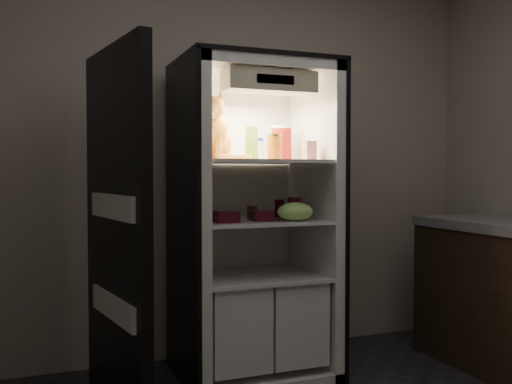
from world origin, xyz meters
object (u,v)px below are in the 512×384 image
condiment_jar (252,211)px  berry_box_left (226,217)px  tabby_cat (215,135)px  cream_carton (309,150)px  mayo_tub (256,149)px  parmesan_shaker (252,143)px  salsa_jar (275,147)px  refrigerator (252,243)px  soda_can_c (294,208)px  grape_bag (295,212)px  soda_can_b (293,207)px  pepper_jar (281,143)px  berry_box_right (262,216)px  soda_can_a (279,208)px

condiment_jar → berry_box_left: bearing=-137.8°
tabby_cat → cream_carton: tabby_cat is taller
mayo_tub → tabby_cat: bearing=-166.9°
parmesan_shaker → cream_carton: parmesan_shaker is taller
salsa_jar → berry_box_left: 0.53m
refrigerator → berry_box_left: refrigerator is taller
soda_can_c → grape_bag: soda_can_c is taller
refrigerator → tabby_cat: size_ratio=4.79×
cream_carton → condiment_jar: size_ratio=1.30×
cream_carton → soda_can_b: 0.39m
cream_carton → soda_can_c: 0.35m
pepper_jar → grape_bag: 0.52m
berry_box_right → salsa_jar: bearing=35.0°
salsa_jar → condiment_jar: size_ratio=1.77×
grape_bag → berry_box_right: bearing=160.7°
soda_can_b → grape_bag: soda_can_b is taller
soda_can_b → refrigerator: bearing=176.6°
mayo_tub → pepper_jar: bearing=-9.5°
tabby_cat → parmesan_shaker: bearing=16.6°
grape_bag → berry_box_right: 0.19m
cream_carton → condiment_jar: bearing=145.7°
berry_box_left → cream_carton: bearing=1.8°
tabby_cat → soda_can_a: size_ratio=3.54×
tabby_cat → grape_bag: bearing=-14.3°
refrigerator → cream_carton: bearing=-35.8°
mayo_tub → berry_box_left: 0.57m
mayo_tub → salsa_jar: 0.20m
parmesan_shaker → soda_can_a: (0.20, 0.04, -0.40)m
refrigerator → grape_bag: refrigerator is taller
cream_carton → berry_box_left: (-0.52, -0.02, -0.38)m
soda_can_c → berry_box_right: (-0.22, -0.04, -0.04)m
soda_can_b → condiment_jar: 0.27m
mayo_tub → salsa_jar: size_ratio=0.91×
pepper_jar → soda_can_c: (-0.01, -0.21, -0.39)m
parmesan_shaker → pepper_jar: (0.22, 0.06, 0.01)m
cream_carton → berry_box_left: 0.64m
mayo_tub → cream_carton: bearing=-51.5°
berry_box_left → berry_box_right: berry_box_left is taller
soda_can_c → condiment_jar: soda_can_c is taller
soda_can_b → grape_bag: size_ratio=0.59×
soda_can_b → berry_box_right: 0.34m
soda_can_c → cream_carton: bearing=-31.3°
berry_box_left → condiment_jar: bearing=42.2°
soda_can_b → soda_can_a: bearing=139.6°
salsa_jar → soda_can_b: bearing=31.2°
refrigerator → soda_can_a: (0.20, 0.04, 0.20)m
refrigerator → soda_can_a: refrigerator is taller
pepper_jar → parmesan_shaker: bearing=-165.9°
salsa_jar → soda_can_a: (0.10, 0.16, -0.37)m
condiment_jar → berry_box_right: size_ratio=0.76×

